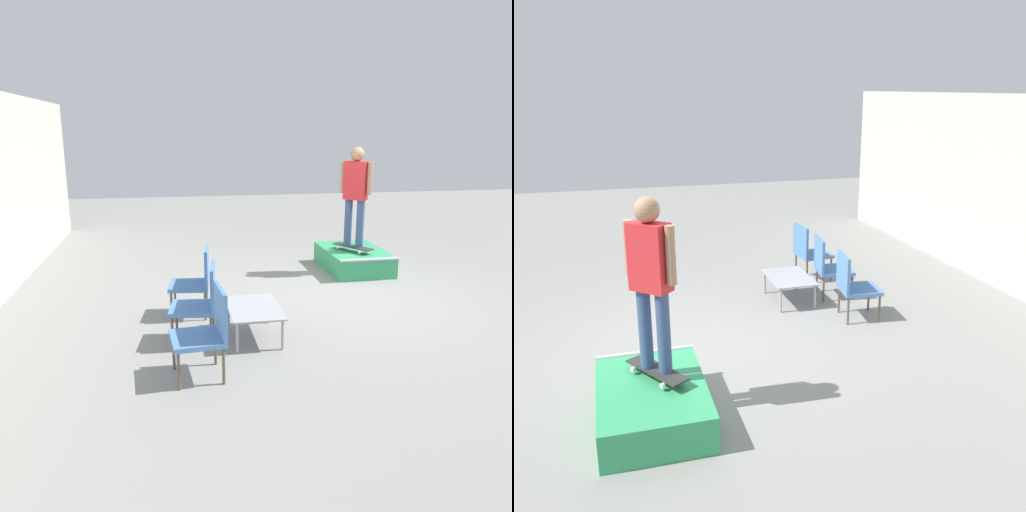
{
  "view_description": "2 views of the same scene",
  "coord_description": "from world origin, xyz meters",
  "views": [
    {
      "loc": [
        -6.75,
        2.54,
        2.44
      ],
      "look_at": [
        -0.49,
        1.44,
        0.82
      ],
      "focal_mm": 35.0,
      "sensor_mm": 36.0,
      "label": 1
    },
    {
      "loc": [
        6.43,
        -0.97,
        3.1
      ],
      "look_at": [
        -0.41,
        1.06,
        0.97
      ],
      "focal_mm": 40.0,
      "sensor_mm": 36.0,
      "label": 2
    }
  ],
  "objects": [
    {
      "name": "skate_ramp_box",
      "position": [
        1.46,
        -0.67,
        0.18
      ],
      "size": [
        1.49,
        1.02,
        0.39
      ],
      "color": "#339E60",
      "rests_on": "ground_plane"
    },
    {
      "name": "coffee_table",
      "position": [
        -1.21,
        1.59,
        0.34
      ],
      "size": [
        0.93,
        0.62,
        0.38
      ],
      "color": "#9E9EA3",
      "rests_on": "ground_plane"
    },
    {
      "name": "patio_chair_right",
      "position": [
        -0.33,
        2.22,
        0.51
      ],
      "size": [
        0.58,
        0.58,
        0.93
      ],
      "rotation": [
        0.0,
        0.0,
        3.02
      ],
      "color": "brown",
      "rests_on": "ground_plane"
    },
    {
      "name": "skateboard_on_ramp",
      "position": [
        1.32,
        -0.6,
        0.45
      ],
      "size": [
        0.75,
        0.56,
        0.07
      ],
      "rotation": [
        0.0,
        0.0,
        0.54
      ],
      "color": "#2D2D2D",
      "rests_on": "skate_ramp_box"
    },
    {
      "name": "patio_chair_center",
      "position": [
        -1.22,
        2.22,
        0.51
      ],
      "size": [
        0.58,
        0.58,
        0.93
      ],
      "rotation": [
        0.0,
        0.0,
        3.01
      ],
      "color": "brown",
      "rests_on": "ground_plane"
    },
    {
      "name": "person_skater",
      "position": [
        1.32,
        -0.6,
        1.46
      ],
      "size": [
        0.42,
        0.44,
        1.7
      ],
      "rotation": [
        0.0,
        0.0,
        0.81
      ],
      "color": "#384C7A",
      "rests_on": "skateboard_on_ramp"
    },
    {
      "name": "ground_plane",
      "position": [
        0.0,
        0.0,
        0.0
      ],
      "size": [
        24.0,
        24.0,
        0.0
      ],
      "primitive_type": "plane",
      "color": "gray"
    },
    {
      "name": "patio_chair_left",
      "position": [
        -2.09,
        2.22,
        0.51
      ],
      "size": [
        0.56,
        0.56,
        0.93
      ],
      "rotation": [
        0.0,
        0.0,
        3.23
      ],
      "color": "brown",
      "rests_on": "ground_plane"
    }
  ]
}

